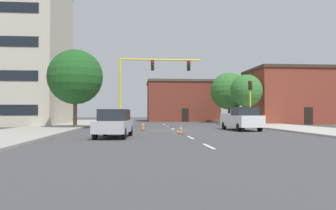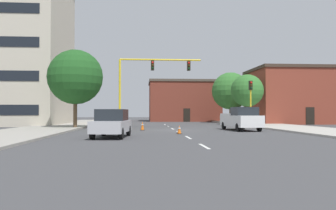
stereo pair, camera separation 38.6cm
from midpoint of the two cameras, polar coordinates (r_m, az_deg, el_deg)
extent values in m
plane|color=#424244|center=(29.48, 1.58, -4.26)|extent=(160.00, 160.00, 0.00)
cube|color=#9E998E|center=(38.29, -17.20, -3.41)|extent=(6.00, 56.00, 0.14)
cube|color=#B2ADA3|center=(40.05, 17.08, -3.31)|extent=(6.00, 56.00, 0.14)
cube|color=silver|center=(15.65, 6.83, -6.91)|extent=(0.16, 2.40, 0.01)
cube|color=silver|center=(21.06, 3.94, -5.45)|extent=(0.16, 2.40, 0.01)
cube|color=silver|center=(26.50, 2.24, -4.59)|extent=(0.16, 2.40, 0.01)
cube|color=silver|center=(31.96, 1.12, -4.02)|extent=(0.16, 2.40, 0.01)
cube|color=silver|center=(37.44, 0.33, -3.61)|extent=(0.16, 2.40, 0.01)
cube|color=silver|center=(42.92, -0.25, -3.31)|extent=(0.16, 2.40, 0.01)
cube|color=beige|center=(46.49, -24.71, 8.12)|extent=(12.95, 12.56, 18.05)
cube|color=brown|center=(60.53, 2.76, 0.44)|extent=(11.98, 9.74, 6.66)
cube|color=#4C4238|center=(60.74, 2.76, 3.77)|extent=(12.28, 10.04, 0.40)
cube|color=black|center=(55.65, 3.38, -1.71)|extent=(1.10, 0.06, 2.20)
cube|color=brown|center=(50.32, 20.61, 1.18)|extent=(11.40, 9.12, 7.23)
cube|color=#3D2D23|center=(50.62, 20.58, 5.50)|extent=(11.70, 9.42, 0.40)
cube|color=black|center=(46.16, 23.03, -1.71)|extent=(1.10, 0.06, 2.20)
cube|color=yellow|center=(33.38, -7.80, -3.42)|extent=(1.80, 1.20, 0.55)
cylinder|color=yellow|center=(33.42, -7.79, 2.37)|extent=(0.20, 0.20, 6.20)
cylinder|color=yellow|center=(33.75, -0.92, 7.62)|extent=(7.99, 0.16, 0.16)
cube|color=black|center=(33.63, -2.29, 6.66)|extent=(0.32, 0.36, 0.95)
sphere|color=red|center=(33.48, -2.28, 7.17)|extent=(0.20, 0.20, 0.20)
sphere|color=#38280A|center=(33.44, -2.28, 6.70)|extent=(0.20, 0.20, 0.20)
sphere|color=black|center=(33.40, -2.28, 6.22)|extent=(0.20, 0.20, 0.20)
cube|color=black|center=(33.94, 3.83, 6.59)|extent=(0.32, 0.36, 0.95)
sphere|color=red|center=(33.79, 3.87, 7.09)|extent=(0.20, 0.20, 0.20)
sphere|color=#38280A|center=(33.76, 3.87, 6.62)|extent=(0.20, 0.20, 0.20)
sphere|color=black|center=(33.72, 3.87, 6.15)|extent=(0.20, 0.20, 0.20)
cylinder|color=yellow|center=(35.82, 14.05, 0.15)|extent=(0.14, 0.14, 4.80)
cube|color=black|center=(35.92, 14.03, 3.22)|extent=(0.32, 0.36, 0.95)
sphere|color=red|center=(35.76, 14.12, 3.68)|extent=(0.20, 0.20, 0.20)
sphere|color=#38280A|center=(35.74, 14.12, 3.24)|extent=(0.20, 0.20, 0.20)
sphere|color=black|center=(35.72, 14.13, 2.79)|extent=(0.20, 0.20, 0.20)
cylinder|color=brown|center=(33.31, -15.03, -1.32)|extent=(0.36, 0.36, 2.96)
sphere|color=#1E511E|center=(33.48, -15.00, 4.57)|extent=(5.21, 5.21, 5.21)
cylinder|color=#4C3823|center=(51.18, 10.69, -1.47)|extent=(0.36, 0.36, 2.66)
sphere|color=#33702D|center=(51.28, 10.68, 2.34)|extent=(5.53, 5.53, 5.53)
cylinder|color=#4C3823|center=(42.62, 13.46, -1.46)|extent=(0.36, 0.36, 2.74)
sphere|color=#33702D|center=(42.70, 13.44, 2.38)|extent=(3.97, 3.97, 3.97)
cube|color=white|center=(29.90, 12.47, -2.63)|extent=(2.40, 5.53, 0.95)
cube|color=#1E2328|center=(29.05, 13.10, -1.04)|extent=(1.97, 1.93, 0.70)
cube|color=white|center=(31.00, 11.68, -1.55)|extent=(2.20, 2.95, 0.16)
cylinder|color=black|center=(28.56, 15.49, -3.63)|extent=(0.27, 0.69, 0.68)
cylinder|color=black|center=(27.88, 12.10, -3.71)|extent=(0.27, 0.69, 0.68)
cylinder|color=black|center=(31.95, 12.80, -3.39)|extent=(0.27, 0.69, 0.68)
cylinder|color=black|center=(31.34, 9.73, -3.44)|extent=(0.27, 0.69, 0.68)
cube|color=#B7B7BC|center=(21.15, -8.93, -3.56)|extent=(2.28, 4.66, 0.70)
cube|color=#1E2328|center=(21.23, -8.87, -1.66)|extent=(1.92, 2.45, 0.70)
cylinder|color=black|center=(22.82, -10.29, -4.27)|extent=(0.28, 0.70, 0.68)
cylinder|color=black|center=(22.55, -6.17, -4.32)|extent=(0.28, 0.70, 0.68)
cylinder|color=black|center=(19.84, -12.07, -4.72)|extent=(0.28, 0.70, 0.68)
cylinder|color=black|center=(19.52, -7.34, -4.79)|extent=(0.28, 0.70, 0.68)
cube|color=black|center=(24.38, 2.37, -4.84)|extent=(0.36, 0.36, 0.04)
cone|color=orange|center=(24.36, 2.37, -4.09)|extent=(0.28, 0.28, 0.60)
cylinder|color=white|center=(24.36, 2.37, -3.92)|extent=(0.19, 0.19, 0.08)
cube|color=black|center=(29.33, -3.95, -4.23)|extent=(0.36, 0.36, 0.04)
cone|color=orange|center=(29.31, -3.95, -3.48)|extent=(0.28, 0.28, 0.73)
cylinder|color=white|center=(29.31, -3.95, -3.31)|extent=(0.19, 0.19, 0.08)
camera|label=1|loc=(0.19, -89.67, -0.01)|focal=36.22mm
camera|label=2|loc=(0.19, 90.33, 0.01)|focal=36.22mm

